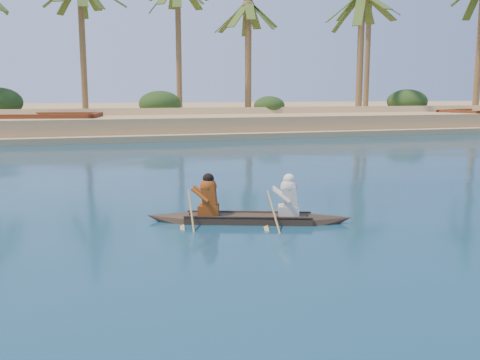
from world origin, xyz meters
name	(u,v)px	position (x,y,z in m)	size (l,w,h in m)	color
sandy_embankment	(156,115)	(0.00, 46.89, 0.53)	(150.00, 51.00, 1.50)	tan
palm_grove	(176,26)	(0.00, 35.00, 8.00)	(110.00, 14.00, 16.00)	#394C1B
shrub_cluster	(186,114)	(0.00, 31.50, 1.20)	(100.00, 6.00, 2.40)	#1C3A15
canoe	(248,212)	(-4.52, 2.43, 0.24)	(4.43, 2.09, 1.24)	#34261C
barge_mid	(7,128)	(-12.00, 27.00, 0.64)	(11.47, 5.81, 1.83)	brown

